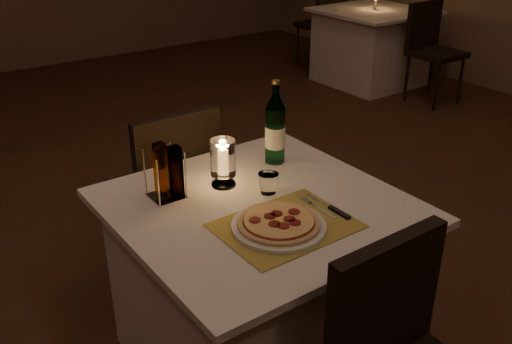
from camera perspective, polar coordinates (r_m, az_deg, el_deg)
floor at (r=2.65m, az=-0.22°, el=-15.66°), size 8.00×10.00×0.02m
main_table at (r=2.28m, az=0.30°, el=-11.26°), size 1.00×1.00×0.74m
chair_far at (r=2.71m, az=-8.61°, el=-0.72°), size 0.42×0.42×0.90m
placemat at (r=1.94m, az=2.98°, el=-5.38°), size 0.45×0.34×0.00m
plate at (r=1.92m, az=2.28°, el=-5.43°), size 0.32×0.32×0.01m
pizza at (r=1.91m, az=2.29°, el=-5.01°), size 0.28×0.28×0.02m
fork at (r=2.05m, az=6.01°, el=-3.48°), size 0.02×0.18×0.00m
knife at (r=2.04m, az=7.89°, el=-3.79°), size 0.02×0.22×0.01m
tumbler at (r=2.14m, az=1.24°, el=-1.12°), size 0.08×0.08×0.08m
water_bottle at (r=2.35m, az=1.93°, el=4.22°), size 0.08×0.08×0.35m
hurricane_candle at (r=2.16m, az=-3.33°, el=1.27°), size 0.10×0.10×0.19m
cruet_caddy at (r=2.10m, az=-8.98°, el=-0.23°), size 0.12×0.12×0.21m
neighbor_table_right at (r=6.05m, az=11.48°, el=12.21°), size 1.00×1.00×0.74m
neighbor_chair_ra at (r=5.56m, az=17.05°, el=12.30°), size 0.42×0.42×0.90m
neighbor_chair_rb at (r=6.51m, az=6.95°, el=15.05°), size 0.42×0.42×0.90m
neighbor_candle_right at (r=5.97m, az=11.84°, el=16.07°), size 0.03×0.03×0.11m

